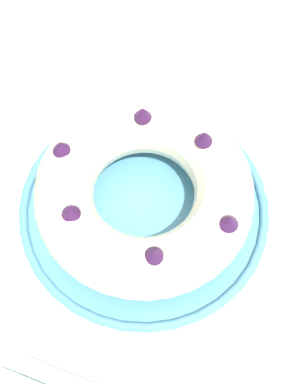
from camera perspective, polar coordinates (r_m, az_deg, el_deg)
ground_plane at (r=1.48m, az=0.63°, el=-13.92°), size 8.00×8.00×0.00m
dining_table at (r=0.84m, az=1.09°, el=-3.50°), size 1.31×1.14×0.77m
serving_dish at (r=0.74m, az=0.00°, el=-1.69°), size 0.34×0.34×0.02m
bundt_cake at (r=0.70m, az=-0.00°, el=0.02°), size 0.29×0.29×0.10m
napkin at (r=0.91m, az=6.51°, el=14.74°), size 0.18×0.13×0.00m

